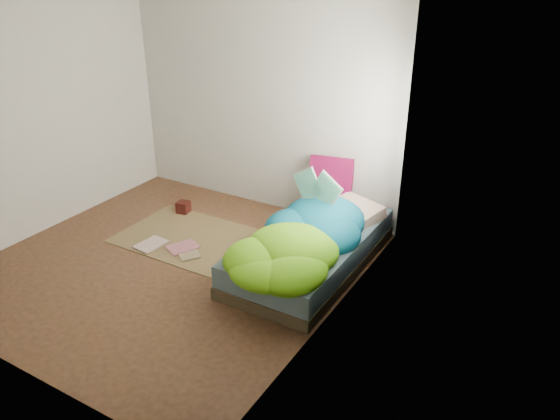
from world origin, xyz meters
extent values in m
cube|color=#3E2818|center=(0.00, 0.00, 0.00)|extent=(3.50, 3.50, 0.00)
cube|color=silver|center=(0.00, 1.75, 1.30)|extent=(3.50, 0.04, 2.60)
cube|color=silver|center=(-1.75, 0.00, 1.30)|extent=(0.04, 3.50, 2.60)
cube|color=silver|center=(1.75, 0.00, 1.30)|extent=(0.04, 3.50, 2.60)
cube|color=white|center=(1.74, 0.90, 1.40)|extent=(0.01, 1.00, 1.20)
cube|color=#322B1B|center=(1.22, 0.72, 0.06)|extent=(1.00, 2.00, 0.12)
cube|color=#486374|center=(1.22, 0.72, 0.23)|extent=(0.98, 1.96, 0.22)
cube|color=brown|center=(-0.15, 0.55, 0.01)|extent=(1.60, 1.10, 0.01)
cube|color=beige|center=(1.42, 1.36, 0.40)|extent=(0.63, 0.51, 0.12)
cube|color=#55051F|center=(0.99, 1.63, 0.58)|extent=(0.50, 0.25, 0.48)
cube|color=#330E0B|center=(-0.66, 1.01, 0.08)|extent=(0.16, 0.16, 0.14)
imported|color=silver|center=(-0.55, 0.20, 0.02)|extent=(0.27, 0.35, 0.02)
imported|color=#BE6D7F|center=(-0.20, 0.36, 0.03)|extent=(0.34, 0.38, 0.03)
imported|color=tan|center=(-0.03, 0.16, 0.02)|extent=(0.35, 0.33, 0.02)
camera|label=1|loc=(3.36, -3.53, 2.88)|focal=35.00mm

